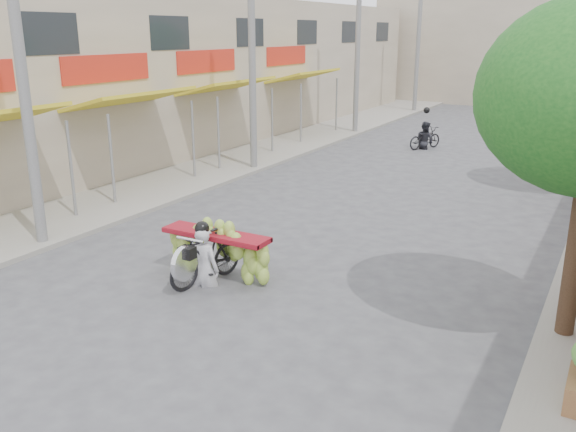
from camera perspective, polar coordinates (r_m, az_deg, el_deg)
The scene contains 12 objects.
ground at distance 9.38m, azimuth -14.63°, elevation -13.60°, with size 120.00×120.00×0.00m, color #4F4F53.
sidewalk_left at distance 24.76m, azimuth -2.65°, elevation 6.20°, with size 4.00×60.00×0.12m, color gray.
shophouse_row_left at distance 26.57m, azimuth -13.38°, elevation 12.90°, with size 9.77×40.00×6.00m.
far_building at distance 44.09m, azimuth 22.20°, elevation 14.24°, with size 20.00×6.00×7.00m, color tan.
utility_pole_near at distance 14.19m, azimuth -23.74°, elevation 12.94°, with size 0.60×0.24×8.00m.
utility_pole_mid at distance 20.95m, azimuth -3.39°, elevation 15.15°, with size 0.60×0.24×8.00m.
utility_pole_far at distance 28.95m, azimuth 6.53°, elevation 15.57°, with size 0.60×0.24×8.00m.
utility_pole_back at distance 37.41m, azimuth 12.09°, elevation 15.62°, with size 0.60×0.24×8.00m.
banana_motorbike at distance 11.81m, azimuth -7.39°, elevation -2.85°, with size 2.24×1.91×2.13m.
bg_motorbike_a at distance 25.81m, azimuth 12.72°, elevation 7.79°, with size 1.24×1.69×1.95m.
bg_motorbike_b at distance 28.68m, azimuth 21.63°, elevation 8.07°, with size 1.13×1.97×1.95m.
bg_motorbike_c at distance 34.71m, azimuth 21.95°, elevation 9.38°, with size 0.99×1.52×1.95m.
Camera 1 is at (5.79, -5.69, 4.68)m, focal length 38.00 mm.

